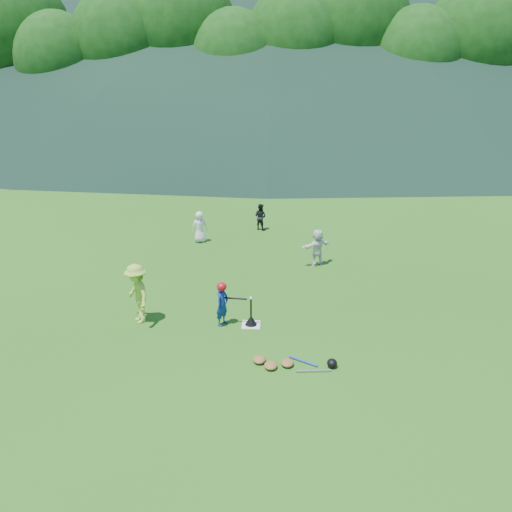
{
  "coord_description": "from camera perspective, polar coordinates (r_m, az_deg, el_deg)",
  "views": [
    {
      "loc": [
        0.66,
        -10.95,
        5.91
      ],
      "look_at": [
        0.0,
        2.5,
        0.9
      ],
      "focal_mm": 35.0,
      "sensor_mm": 36.0,
      "label": 1
    }
  ],
  "objects": [
    {
      "name": "ground",
      "position": [
        12.46,
        -0.57,
        -7.9
      ],
      "size": [
        120.0,
        120.0,
        0.0
      ],
      "primitive_type": "plane",
      "color": "#265A14",
      "rests_on": "ground"
    },
    {
      "name": "home_plate",
      "position": [
        12.46,
        -0.57,
        -7.86
      ],
      "size": [
        0.45,
        0.45,
        0.02
      ],
      "primitive_type": "cube",
      "color": "silver",
      "rests_on": "ground"
    },
    {
      "name": "baseball",
      "position": [
        12.13,
        -0.58,
        -4.83
      ],
      "size": [
        0.08,
        0.08,
        0.08
      ],
      "primitive_type": "sphere",
      "color": "white",
      "rests_on": "batting_tee"
    },
    {
      "name": "batter_child",
      "position": [
        12.27,
        -3.89,
        -5.53
      ],
      "size": [
        0.42,
        0.48,
        1.1
      ],
      "primitive_type": "imported",
      "rotation": [
        0.0,
        0.0,
        1.08
      ],
      "color": "navy",
      "rests_on": "ground"
    },
    {
      "name": "adult_coach",
      "position": [
        12.64,
        -13.42,
        -4.21
      ],
      "size": [
        1.02,
        1.13,
        1.53
      ],
      "primitive_type": "imported",
      "rotation": [
        0.0,
        0.0,
        -0.97
      ],
      "color": "#95BF38",
      "rests_on": "ground"
    },
    {
      "name": "fielder_a",
      "position": [
        18.31,
        -6.45,
        3.32
      ],
      "size": [
        0.63,
        0.48,
        1.14
      ],
      "primitive_type": "imported",
      "rotation": [
        0.0,
        0.0,
        3.37
      ],
      "color": "silver",
      "rests_on": "ground"
    },
    {
      "name": "fielder_b",
      "position": [
        19.68,
        0.5,
        4.52
      ],
      "size": [
        0.64,
        0.6,
        1.05
      ],
      "primitive_type": "imported",
      "rotation": [
        0.0,
        0.0,
        2.63
      ],
      "color": "black",
      "rests_on": "ground"
    },
    {
      "name": "fielder_d",
      "position": [
        16.11,
        7.02,
        0.99
      ],
      "size": [
        1.12,
        0.9,
        1.2
      ],
      "primitive_type": "imported",
      "rotation": [
        0.0,
        0.0,
        3.72
      ],
      "color": "silver",
      "rests_on": "ground"
    },
    {
      "name": "batting_tee",
      "position": [
        12.4,
        -0.57,
        -7.38
      ],
      "size": [
        0.3,
        0.3,
        0.68
      ],
      "color": "black",
      "rests_on": "home_plate"
    },
    {
      "name": "batter_gear",
      "position": [
        12.09,
        -3.82,
        -3.63
      ],
      "size": [
        0.73,
        0.26,
        0.46
      ],
      "color": "#AC0B14",
      "rests_on": "ground"
    },
    {
      "name": "equipment_pile",
      "position": [
        10.89,
        3.59,
        -12.1
      ],
      "size": [
        1.8,
        0.61,
        0.19
      ],
      "color": "olive",
      "rests_on": "ground"
    },
    {
      "name": "outfield_fence",
      "position": [
        39.31,
        1.87,
        12.76
      ],
      "size": [
        70.07,
        0.08,
        1.33
      ],
      "color": "gray",
      "rests_on": "ground"
    },
    {
      "name": "tree_line",
      "position": [
        44.84,
        2.43,
        23.31
      ],
      "size": [
        70.04,
        11.4,
        14.82
      ],
      "color": "#382314",
      "rests_on": "ground"
    },
    {
      "name": "distant_hills",
      "position": [
        93.58,
        -2.54,
        25.94
      ],
      "size": [
        155.0,
        140.0,
        32.0
      ],
      "color": "black",
      "rests_on": "ground"
    }
  ]
}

